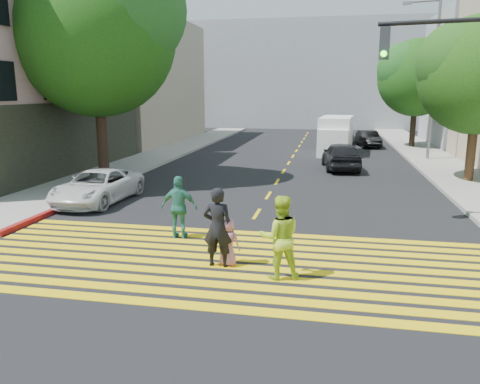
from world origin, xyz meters
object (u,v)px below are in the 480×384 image
(pedestrian_child, at_px, (228,242))
(pedestrian_woman, at_px, (280,237))
(white_van, at_px, (336,136))
(pedestrian_extra, at_px, (179,207))
(dark_car_near, at_px, (341,156))
(dark_car_parked, at_px, (368,139))
(white_sedan, at_px, (98,186))
(silver_car, at_px, (343,136))
(pedestrian_man, at_px, (218,227))
(tree_left, at_px, (98,27))
(tree_right_far, at_px, (418,73))

(pedestrian_child, bearing_deg, pedestrian_woman, 167.51)
(white_van, bearing_deg, pedestrian_extra, -97.61)
(pedestrian_woman, relative_size, dark_car_near, 0.43)
(dark_car_parked, bearing_deg, white_sedan, -126.97)
(dark_car_near, height_order, silver_car, dark_car_near)
(white_sedan, bearing_deg, silver_car, 70.04)
(dark_car_near, bearing_deg, white_sedan, 40.18)
(pedestrian_child, bearing_deg, pedestrian_man, 35.58)
(pedestrian_man, height_order, pedestrian_extra, pedestrian_man)
(pedestrian_woman, xyz_separation_m, pedestrian_extra, (-3.12, 2.40, -0.05))
(dark_car_parked, bearing_deg, white_van, -126.63)
(pedestrian_child, xyz_separation_m, silver_car, (3.20, 28.43, 0.06))
(tree_left, xyz_separation_m, dark_car_near, (10.85, 5.53, -6.13))
(tree_right_far, distance_m, pedestrian_child, 27.71)
(pedestrian_child, height_order, dark_car_near, dark_car_near)
(white_sedan, xyz_separation_m, dark_car_near, (9.13, 9.65, 0.14))
(pedestrian_man, distance_m, white_sedan, 8.23)
(pedestrian_extra, xyz_separation_m, silver_car, (5.03, 26.57, -0.26))
(tree_left, distance_m, dark_car_parked, 22.07)
(white_van, bearing_deg, tree_left, -126.25)
(white_sedan, distance_m, dark_car_parked, 23.67)
(pedestrian_man, bearing_deg, dark_car_near, -100.85)
(silver_car, distance_m, dark_car_parked, 2.85)
(pedestrian_man, relative_size, dark_car_parked, 0.52)
(pedestrian_extra, bearing_deg, tree_left, -52.03)
(white_van, bearing_deg, dark_car_parked, 66.73)
(pedestrian_woman, bearing_deg, pedestrian_extra, -52.08)
(pedestrian_woman, bearing_deg, pedestrian_man, -30.60)
(tree_left, relative_size, white_van, 1.89)
(silver_car, bearing_deg, dark_car_near, 98.55)
(tree_right_far, bearing_deg, dark_car_near, -116.28)
(tree_right_far, height_order, white_van, tree_right_far)
(white_van, bearing_deg, silver_car, 89.85)
(pedestrian_child, height_order, white_van, white_van)
(silver_car, bearing_deg, pedestrian_woman, 96.21)
(dark_car_near, relative_size, silver_car, 1.00)
(pedestrian_woman, relative_size, pedestrian_extra, 1.06)
(tree_right_far, distance_m, pedestrian_woman, 27.81)
(pedestrian_woman, xyz_separation_m, silver_car, (1.91, 28.97, -0.31))
(tree_left, distance_m, white_sedan, 7.69)
(dark_car_parked, relative_size, white_van, 0.69)
(dark_car_parked, bearing_deg, tree_left, -136.44)
(white_sedan, height_order, silver_car, silver_car)
(tree_left, relative_size, dark_car_near, 2.33)
(silver_car, xyz_separation_m, dark_car_parked, (1.86, -2.15, -0.02))
(tree_left, xyz_separation_m, pedestrian_man, (7.75, -9.72, -5.91))
(tree_right_far, xyz_separation_m, pedestrian_man, (-8.47, -26.12, -4.44))
(tree_right_far, height_order, white_sedan, tree_right_far)
(tree_left, distance_m, silver_car, 22.76)
(tree_right_far, distance_m, silver_car, 7.34)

